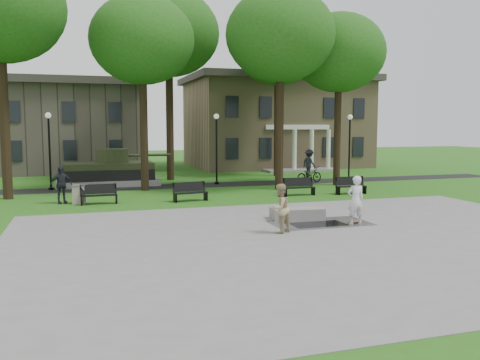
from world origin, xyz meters
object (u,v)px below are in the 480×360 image
(cyclist, at_px, (309,169))
(park_bench_0, at_px, (99,194))
(friend_watching, at_px, (280,208))
(skateboarder, at_px, (356,200))
(concrete_block, at_px, (297,213))
(trash_bin, at_px, (79,194))

(cyclist, xyz_separation_m, park_bench_0, (-14.17, -5.48, -0.42))
(friend_watching, bearing_deg, park_bench_0, -86.28)
(skateboarder, bearing_deg, cyclist, -106.00)
(friend_watching, xyz_separation_m, cyclist, (8.05, 14.72, 0.02))
(friend_watching, bearing_deg, concrete_block, -155.56)
(friend_watching, distance_m, park_bench_0, 11.09)
(cyclist, relative_size, park_bench_0, 1.27)
(skateboarder, relative_size, park_bench_0, 1.07)
(trash_bin, bearing_deg, park_bench_0, -23.58)
(concrete_block, xyz_separation_m, cyclist, (6.27, 12.25, 0.70))
(concrete_block, bearing_deg, skateboarder, -47.56)
(trash_bin, bearing_deg, cyclist, 18.55)
(cyclist, bearing_deg, friend_watching, 135.03)
(cyclist, xyz_separation_m, trash_bin, (-15.10, -5.07, -0.46))
(concrete_block, distance_m, park_bench_0, 10.40)
(concrete_block, xyz_separation_m, skateboarder, (1.70, -1.86, 0.75))
(friend_watching, relative_size, cyclist, 0.78)
(concrete_block, distance_m, skateboarder, 2.63)
(park_bench_0, relative_size, trash_bin, 1.90)
(concrete_block, distance_m, trash_bin, 11.38)
(trash_bin, bearing_deg, skateboarder, -40.65)
(concrete_block, distance_m, cyclist, 13.78)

